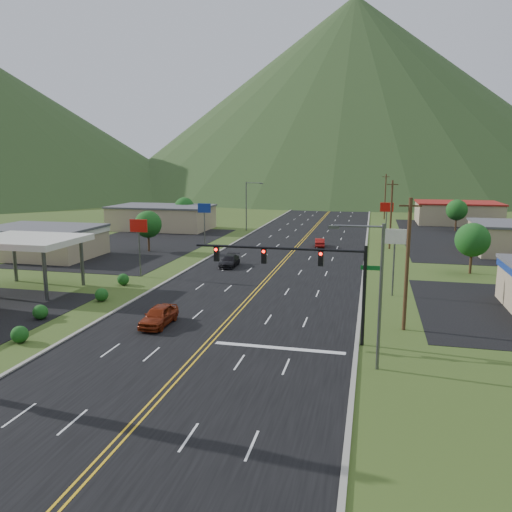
% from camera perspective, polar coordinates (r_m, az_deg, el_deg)
% --- Properties ---
extents(ground, '(500.00, 500.00, 0.00)m').
position_cam_1_polar(ground, '(25.76, -14.29, -18.72)').
color(ground, '#304418').
rests_on(ground, ground).
extents(road, '(20.00, 460.00, 0.04)m').
position_cam_1_polar(road, '(25.76, -14.29, -18.72)').
color(road, black).
rests_on(road, ground).
extents(curb_east, '(0.30, 460.00, 0.14)m').
position_cam_1_polar(curb_east, '(23.40, 10.24, -21.82)').
color(curb_east, gray).
rests_on(curb_east, ground).
extents(traffic_signal, '(13.10, 0.43, 7.00)m').
position_cam_1_polar(traffic_signal, '(34.79, 5.72, -1.30)').
color(traffic_signal, black).
rests_on(traffic_signal, ground).
extents(streetlight_east, '(3.28, 0.25, 9.00)m').
position_cam_1_polar(streetlight_east, '(30.66, 13.48, -3.46)').
color(streetlight_east, '#59595E').
rests_on(streetlight_east, ground).
extents(streetlight_west, '(3.28, 0.25, 9.00)m').
position_cam_1_polar(streetlight_west, '(92.83, -0.93, 6.12)').
color(streetlight_west, '#59595E').
rests_on(streetlight_west, ground).
extents(gas_canopy, '(10.00, 8.00, 5.30)m').
position_cam_1_polar(gas_canopy, '(53.65, -24.75, 1.49)').
color(gas_canopy, white).
rests_on(gas_canopy, ground).
extents(building_west_mid, '(14.40, 10.40, 4.10)m').
position_cam_1_polar(building_west_mid, '(72.62, -23.17, 1.68)').
color(building_west_mid, tan).
rests_on(building_west_mid, ground).
extents(building_west_far, '(18.40, 11.40, 4.50)m').
position_cam_1_polar(building_west_far, '(96.51, -10.69, 4.37)').
color(building_west_far, tan).
rests_on(building_west_far, ground).
extents(building_east_far, '(16.40, 12.40, 4.50)m').
position_cam_1_polar(building_east_far, '(111.58, 22.01, 4.60)').
color(building_east_far, tan).
rests_on(building_east_far, ground).
extents(pole_sign_west_a, '(2.00, 0.18, 6.40)m').
position_cam_1_polar(pole_sign_west_a, '(56.10, -13.25, 2.73)').
color(pole_sign_west_a, '#59595E').
rests_on(pole_sign_west_a, ground).
extents(pole_sign_west_b, '(2.00, 0.18, 6.40)m').
position_cam_1_polar(pole_sign_west_b, '(76.30, -5.93, 4.99)').
color(pole_sign_west_b, '#59595E').
rests_on(pole_sign_west_b, ground).
extents(pole_sign_east_a, '(2.00, 0.18, 6.40)m').
position_cam_1_polar(pole_sign_east_a, '(48.40, 15.58, 1.40)').
color(pole_sign_east_a, '#59595E').
rests_on(pole_sign_east_a, ground).
extents(pole_sign_east_b, '(2.00, 0.18, 6.40)m').
position_cam_1_polar(pole_sign_east_b, '(80.15, 14.70, 4.97)').
color(pole_sign_east_b, '#59595E').
rests_on(pole_sign_east_b, ground).
extents(tree_west_a, '(3.84, 3.84, 5.82)m').
position_cam_1_polar(tree_west_a, '(72.24, -12.24, 3.56)').
color(tree_west_a, '#382314').
rests_on(tree_west_a, ground).
extents(tree_west_b, '(3.84, 3.84, 5.82)m').
position_cam_1_polar(tree_west_b, '(98.88, -8.19, 5.54)').
color(tree_west_b, '#382314').
rests_on(tree_west_b, ground).
extents(tree_east_a, '(3.84, 3.84, 5.82)m').
position_cam_1_polar(tree_east_a, '(61.42, 23.51, 1.70)').
color(tree_east_a, '#382314').
rests_on(tree_east_a, ground).
extents(tree_east_b, '(3.84, 3.84, 5.82)m').
position_cam_1_polar(tree_east_b, '(99.32, 21.96, 4.90)').
color(tree_east_b, '#382314').
rests_on(tree_east_b, ground).
extents(utility_pole_a, '(1.60, 0.28, 10.00)m').
position_cam_1_polar(utility_pole_a, '(38.58, 16.90, -0.83)').
color(utility_pole_a, '#382314').
rests_on(utility_pole_a, ground).
extents(utility_pole_b, '(1.60, 0.28, 10.00)m').
position_cam_1_polar(utility_pole_b, '(75.18, 15.17, 4.65)').
color(utility_pole_b, '#382314').
rests_on(utility_pole_b, ground).
extents(utility_pole_c, '(1.60, 0.28, 10.00)m').
position_cam_1_polar(utility_pole_c, '(115.04, 14.55, 6.63)').
color(utility_pole_c, '#382314').
rests_on(utility_pole_c, ground).
extents(utility_pole_d, '(1.60, 0.28, 10.00)m').
position_cam_1_polar(utility_pole_d, '(154.97, 14.24, 7.59)').
color(utility_pole_d, '#382314').
rests_on(utility_pole_d, ground).
extents(mountain_n, '(220.00, 220.00, 85.00)m').
position_cam_1_polar(mountain_n, '(241.88, 10.99, 17.58)').
color(mountain_n, '#263F1C').
rests_on(mountain_n, ground).
extents(car_red_near, '(1.84, 4.56, 1.55)m').
position_cam_1_polar(car_red_near, '(39.66, -11.05, -6.75)').
color(car_red_near, maroon).
rests_on(car_red_near, ground).
extents(car_dark_mid, '(2.00, 4.63, 1.33)m').
position_cam_1_polar(car_dark_mid, '(60.67, -3.04, -0.62)').
color(car_dark_mid, black).
rests_on(car_dark_mid, ground).
extents(car_red_far, '(1.83, 4.08, 1.30)m').
position_cam_1_polar(car_red_far, '(75.39, 7.29, 1.51)').
color(car_red_far, maroon).
rests_on(car_red_far, ground).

